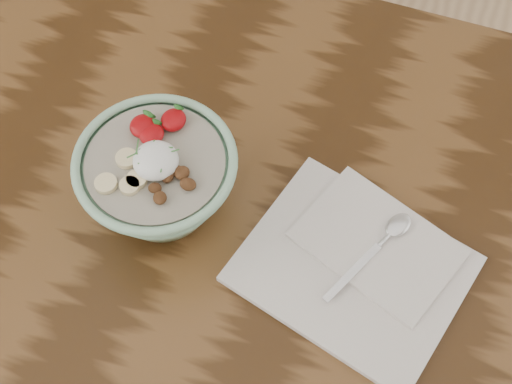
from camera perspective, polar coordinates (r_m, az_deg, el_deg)
table at (r=100.06cm, az=3.18°, el=-6.51°), size 160.00×90.00×75.00cm
breakfast_bowl at (r=89.02cm, az=-7.80°, el=1.05°), size 19.92×19.92×13.30cm
napkin at (r=90.48cm, az=8.15°, el=-5.69°), size 31.09×27.47×1.63cm
spoon at (r=91.22cm, az=10.44°, el=-3.54°), size 8.39×15.39×0.84cm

